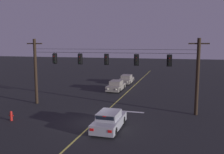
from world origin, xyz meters
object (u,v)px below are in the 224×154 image
Objects in this scene: traffic_light_right_inner at (136,60)px; car_oncoming_lead at (116,86)px; traffic_light_centre at (106,59)px; fire_hydrant at (11,116)px; car_oncoming_trailing at (126,79)px; traffic_light_left_inner at (80,59)px; traffic_light_rightmost at (169,61)px; traffic_light_leftmost at (54,59)px; car_waiting_near_lane at (109,121)px.

traffic_light_right_inner reaches higher than car_oncoming_lead.
fire_hydrant is at bearing -138.12° from traffic_light_centre.
fire_hydrant is (-6.66, -5.97, -4.52)m from traffic_light_centre.
car_oncoming_trailing is at bearing 105.09° from traffic_light_right_inner.
traffic_light_right_inner is at bearing 0.00° from traffic_light_centre.
traffic_light_left_inner reaches higher than car_oncoming_lead.
traffic_light_rightmost is 0.28× the size of car_oncoming_lead.
traffic_light_rightmost reaches higher than fire_hydrant.
car_waiting_near_lane is at bearing -36.95° from traffic_light_leftmost.
traffic_light_rightmost is at bearing 0.00° from traffic_light_centre.
car_oncoming_lead and car_oncoming_trailing have the same top height.
traffic_light_centre reaches higher than fire_hydrant.
car_oncoming_trailing is at bearing 98.56° from car_waiting_near_lane.
traffic_light_centre is 1.00× the size of traffic_light_right_inner.
traffic_light_leftmost reaches higher than car_oncoming_lead.
traffic_light_left_inner is (2.86, 0.00, 0.00)m from traffic_light_leftmost.
traffic_light_right_inner is 0.28× the size of car_waiting_near_lane.
traffic_light_leftmost is 7.55m from fire_hydrant.
traffic_light_leftmost is at bearing -105.13° from car_oncoming_trailing.
traffic_light_right_inner is at bearing 31.70° from fire_hydrant.
fire_hydrant is at bearing -108.67° from car_oncoming_lead.
car_oncoming_lead is (4.24, 9.53, -4.31)m from traffic_light_leftmost.
traffic_light_rightmost is at bearing 54.14° from car_waiting_near_lane.
car_oncoming_trailing is at bearing 76.37° from fire_hydrant.
traffic_light_left_inner and traffic_light_rightmost have the same top height.
traffic_light_rightmost is 8.28m from car_waiting_near_lane.
traffic_light_right_inner is 0.28× the size of car_oncoming_lead.
traffic_light_right_inner and traffic_light_rightmost have the same top height.
traffic_light_centre reaches higher than car_oncoming_lead.
traffic_light_centre is 3.01m from traffic_light_right_inner.
car_waiting_near_lane reaches higher than fire_hydrant.
traffic_light_leftmost is 17.17m from car_oncoming_trailing.
traffic_light_left_inner is 8.42m from fire_hydrant.
traffic_light_rightmost is at bearing 0.00° from traffic_light_left_inner.
car_oncoming_lead is at bearing 81.76° from traffic_light_left_inner.
car_oncoming_trailing is (-3.28, 21.77, -0.00)m from car_waiting_near_lane.
car_oncoming_trailing is at bearing 89.11° from car_oncoming_lead.
car_waiting_near_lane is 22.01m from car_oncoming_trailing.
traffic_light_leftmost is 5.66m from traffic_light_centre.
traffic_light_right_inner is 17.17m from car_oncoming_trailing.
car_waiting_near_lane is at bearing -100.38° from traffic_light_right_inner.
traffic_light_rightmost is 14.79m from fire_hydrant.
car_waiting_near_lane is (-4.14, -5.73, -4.31)m from traffic_light_rightmost.
car_oncoming_trailing is at bearing 114.81° from traffic_light_rightmost.
car_oncoming_lead is at bearing 98.47° from traffic_light_centre.
car_oncoming_trailing is (-1.32, 16.04, -4.31)m from traffic_light_centre.
car_oncoming_trailing is (-7.41, 16.04, -4.31)m from traffic_light_rightmost.
car_waiting_near_lane and car_oncoming_trailing have the same top height.
traffic_light_leftmost is at bearing 180.00° from traffic_light_left_inner.
traffic_light_right_inner is at bearing 0.00° from traffic_light_left_inner.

